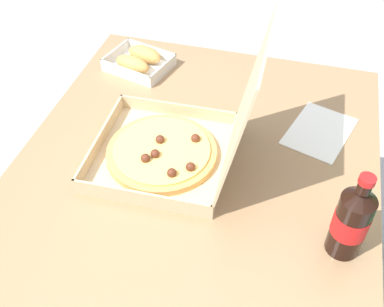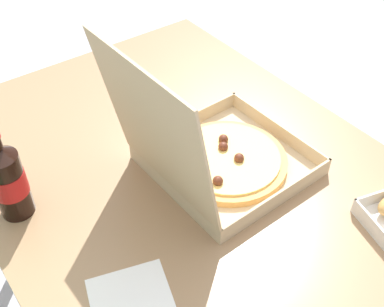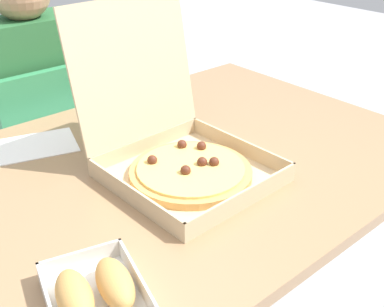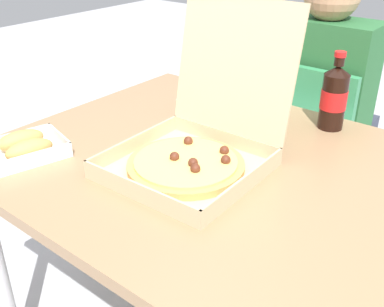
{
  "view_description": "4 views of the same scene",
  "coord_description": "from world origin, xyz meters",
  "px_view_note": "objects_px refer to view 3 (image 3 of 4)",
  "views": [
    {
      "loc": [
        0.74,
        0.21,
        1.59
      ],
      "look_at": [
        -0.07,
        -0.01,
        0.76
      ],
      "focal_mm": 43.62,
      "sensor_mm": 36.0,
      "label": 1
    },
    {
      "loc": [
        -0.69,
        0.48,
        1.54
      ],
      "look_at": [
        -0.02,
        -0.02,
        0.78
      ],
      "focal_mm": 44.93,
      "sensor_mm": 36.0,
      "label": 2
    },
    {
      "loc": [
        -0.69,
        -0.82,
        1.33
      ],
      "look_at": [
        0.0,
        -0.02,
        0.75
      ],
      "focal_mm": 45.29,
      "sensor_mm": 36.0,
      "label": 3
    },
    {
      "loc": [
        0.56,
        -0.84,
        1.29
      ],
      "look_at": [
        -0.06,
        -0.07,
        0.78
      ],
      "focal_mm": 43.22,
      "sensor_mm": 36.0,
      "label": 4
    }
  ],
  "objects_px": {
    "paper_menu": "(35,146)",
    "pizza_box_open": "(180,152)",
    "diner_person": "(31,97)",
    "chair": "(47,154)",
    "bread_side_box": "(95,292)",
    "cola_bottle": "(133,74)"
  },
  "relations": [
    {
      "from": "paper_menu",
      "to": "pizza_box_open",
      "type": "bearing_deg",
      "value": -42.04
    },
    {
      "from": "pizza_box_open",
      "to": "paper_menu",
      "type": "xyz_separation_m",
      "value": [
        -0.21,
        0.35,
        -0.05
      ]
    },
    {
      "from": "diner_person",
      "to": "pizza_box_open",
      "type": "bearing_deg",
      "value": -88.8
    },
    {
      "from": "pizza_box_open",
      "to": "paper_menu",
      "type": "relative_size",
      "value": 1.99
    },
    {
      "from": "chair",
      "to": "pizza_box_open",
      "type": "relative_size",
      "value": 1.99
    },
    {
      "from": "bread_side_box",
      "to": "paper_menu",
      "type": "bearing_deg",
      "value": 74.32
    },
    {
      "from": "chair",
      "to": "cola_bottle",
      "type": "height_order",
      "value": "cola_bottle"
    },
    {
      "from": "diner_person",
      "to": "pizza_box_open",
      "type": "xyz_separation_m",
      "value": [
        0.02,
        -0.8,
        0.1
      ]
    },
    {
      "from": "chair",
      "to": "paper_menu",
      "type": "bearing_deg",
      "value": -115.54
    },
    {
      "from": "chair",
      "to": "cola_bottle",
      "type": "xyz_separation_m",
      "value": [
        0.18,
        -0.32,
        0.35
      ]
    },
    {
      "from": "chair",
      "to": "bread_side_box",
      "type": "bearing_deg",
      "value": -109.82
    },
    {
      "from": "cola_bottle",
      "to": "bread_side_box",
      "type": "bearing_deg",
      "value": -129.12
    },
    {
      "from": "chair",
      "to": "bread_side_box",
      "type": "height_order",
      "value": "chair"
    },
    {
      "from": "bread_side_box",
      "to": "diner_person",
      "type": "bearing_deg",
      "value": 71.21
    },
    {
      "from": "chair",
      "to": "pizza_box_open",
      "type": "bearing_deg",
      "value": -88.7
    },
    {
      "from": "diner_person",
      "to": "pizza_box_open",
      "type": "relative_size",
      "value": 2.76
    },
    {
      "from": "bread_side_box",
      "to": "paper_menu",
      "type": "height_order",
      "value": "bread_side_box"
    },
    {
      "from": "pizza_box_open",
      "to": "cola_bottle",
      "type": "bearing_deg",
      "value": 68.71
    },
    {
      "from": "chair",
      "to": "pizza_box_open",
      "type": "distance_m",
      "value": 0.81
    },
    {
      "from": "cola_bottle",
      "to": "paper_menu",
      "type": "xyz_separation_m",
      "value": [
        -0.37,
        -0.07,
        -0.09
      ]
    },
    {
      "from": "bread_side_box",
      "to": "pizza_box_open",
      "type": "bearing_deg",
      "value": 32.44
    },
    {
      "from": "diner_person",
      "to": "bread_side_box",
      "type": "relative_size",
      "value": 5.17
    }
  ]
}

